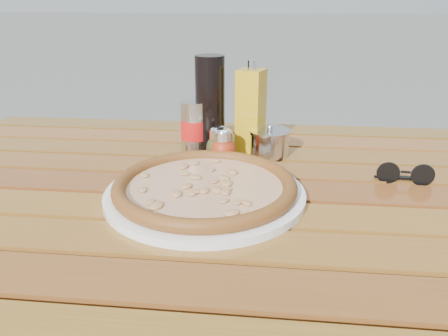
# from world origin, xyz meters

# --- Properties ---
(table) EXTENTS (1.40, 0.90, 0.75)m
(table) POSITION_xyz_m (0.00, -0.00, 0.67)
(table) COLOR #351E0C
(table) RESTS_ON ground
(plate) EXTENTS (0.46, 0.46, 0.01)m
(plate) POSITION_xyz_m (-0.03, -0.05, 0.76)
(plate) COLOR white
(plate) RESTS_ON table
(pizza) EXTENTS (0.45, 0.45, 0.03)m
(pizza) POSITION_xyz_m (-0.03, -0.05, 0.77)
(pizza) COLOR beige
(pizza) RESTS_ON plate
(pepper_shaker) EXTENTS (0.06, 0.06, 0.08)m
(pepper_shaker) POSITION_xyz_m (-0.01, 0.12, 0.79)
(pepper_shaker) COLOR #A62E13
(pepper_shaker) RESTS_ON table
(oregano_shaker) EXTENTS (0.06, 0.06, 0.08)m
(oregano_shaker) POSITION_xyz_m (-0.02, 0.14, 0.79)
(oregano_shaker) COLOR #3E441B
(oregano_shaker) RESTS_ON table
(dark_bottle) EXTENTS (0.09, 0.09, 0.22)m
(dark_bottle) POSITION_xyz_m (-0.05, 0.20, 0.86)
(dark_bottle) COLOR black
(dark_bottle) RESTS_ON table
(soda_can) EXTENTS (0.09, 0.09, 0.12)m
(soda_can) POSITION_xyz_m (-0.08, 0.20, 0.81)
(soda_can) COLOR silver
(soda_can) RESTS_ON table
(olive_oil_cruet) EXTENTS (0.07, 0.07, 0.21)m
(olive_oil_cruet) POSITION_xyz_m (0.04, 0.21, 0.85)
(olive_oil_cruet) COLOR #BC9114
(olive_oil_cruet) RESTS_ON table
(parmesan_tin) EXTENTS (0.12, 0.12, 0.07)m
(parmesan_tin) POSITION_xyz_m (0.09, 0.19, 0.78)
(parmesan_tin) COLOR silver
(parmesan_tin) RESTS_ON table
(sunglasses) EXTENTS (0.11, 0.03, 0.04)m
(sunglasses) POSITION_xyz_m (0.35, 0.06, 0.77)
(sunglasses) COLOR black
(sunglasses) RESTS_ON table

